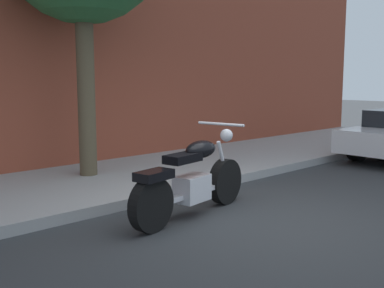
% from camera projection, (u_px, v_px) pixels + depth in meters
% --- Properties ---
extents(ground_plane, '(60.00, 60.00, 0.00)m').
position_uv_depth(ground_plane, '(258.00, 221.00, 5.56)').
color(ground_plane, '#303335').
extents(sidewalk, '(18.95, 2.70, 0.14)m').
position_uv_depth(sidewalk, '(121.00, 179.00, 7.55)').
color(sidewalk, '#9B9B9B').
rests_on(sidewalk, ground).
extents(motorcycle, '(2.08, 0.71, 1.11)m').
position_uv_depth(motorcycle, '(192.00, 181.00, 5.68)').
color(motorcycle, black).
rests_on(motorcycle, ground).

